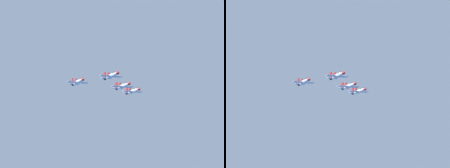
# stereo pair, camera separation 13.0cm
# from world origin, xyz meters

# --- Properties ---
(jet_lead) EXTENTS (9.87, 15.43, 3.29)m
(jet_lead) POSITION_xyz_m (19.50, 3.46, 92.64)
(jet_lead) COLOR white
(jet_left_wingman) EXTENTS (10.16, 15.91, 3.39)m
(jet_left_wingman) POSITION_xyz_m (26.74, 18.12, 91.07)
(jet_left_wingman) COLOR white
(jet_right_wingman) EXTENTS (9.76, 15.27, 3.26)m
(jet_right_wingman) POSITION_xyz_m (6.20, 12.97, 91.46)
(jet_right_wingman) COLOR white
(jet_left_outer) EXTENTS (9.96, 15.58, 3.33)m
(jet_left_outer) POSITION_xyz_m (33.98, 32.78, 91.36)
(jet_left_outer) COLOR white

